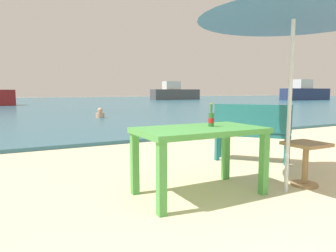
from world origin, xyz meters
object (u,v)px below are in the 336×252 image
at_px(bench_teal_center, 252,129).
at_px(boat_tanker, 175,93).
at_px(swimmer_person, 100,114).
at_px(boat_cargo_ship, 305,93).
at_px(picnic_table_green, 200,137).
at_px(beer_bottle_amber, 211,118).
at_px(side_table_wood, 306,157).
at_px(patio_umbrella, 294,2).

relative_size(bench_teal_center, boat_tanker, 0.18).
bearing_deg(boat_tanker, swimmer_person, -125.35).
bearing_deg(boat_cargo_ship, swimmer_person, -155.63).
relative_size(picnic_table_green, beer_bottle_amber, 5.28).
distance_m(side_table_wood, boat_tanker, 34.94).
height_order(side_table_wood, boat_cargo_ship, boat_cargo_ship).
distance_m(picnic_table_green, side_table_wood, 1.40).
distance_m(patio_umbrella, swimmer_person, 9.93).
height_order(picnic_table_green, beer_bottle_amber, beer_bottle_amber).
height_order(patio_umbrella, boat_tanker, boat_tanker).
bearing_deg(boat_cargo_ship, beer_bottle_amber, -143.26).
xyz_separation_m(boat_tanker, boat_cargo_ship, (13.35, -8.66, 0.06)).
relative_size(patio_umbrella, boat_cargo_ship, 0.34).
bearing_deg(swimmer_person, boat_tanker, 54.65).
height_order(patio_umbrella, swimmer_person, patio_umbrella).
bearing_deg(patio_umbrella, side_table_wood, 7.90).
xyz_separation_m(bench_teal_center, boat_cargo_ship, (28.46, 21.44, 0.43)).
distance_m(beer_bottle_amber, side_table_wood, 1.31).
relative_size(picnic_table_green, side_table_wood, 2.59).
relative_size(swimmer_person, boat_cargo_ship, 0.06).
bearing_deg(picnic_table_green, side_table_wood, -14.36).
bearing_deg(boat_cargo_ship, patio_umbrella, -142.02).
xyz_separation_m(beer_bottle_amber, boat_tanker, (16.56, 30.99, 0.05)).
distance_m(picnic_table_green, beer_bottle_amber, 0.27).
bearing_deg(swimmer_person, picnic_table_green, -98.31).
bearing_deg(side_table_wood, boat_tanker, 63.83).
height_order(boat_tanker, boat_cargo_ship, boat_cargo_ship).
height_order(picnic_table_green, boat_cargo_ship, boat_cargo_ship).
distance_m(patio_umbrella, boat_cargo_ship, 36.99).
bearing_deg(side_table_wood, beer_bottle_amber, 162.34).
bearing_deg(beer_bottle_amber, picnic_table_green, -170.93).
distance_m(picnic_table_green, patio_umbrella, 1.79).
xyz_separation_m(picnic_table_green, bench_teal_center, (1.62, 0.92, -0.11)).
height_order(side_table_wood, boat_tanker, boat_tanker).
bearing_deg(side_table_wood, patio_umbrella, -172.10).
height_order(swimmer_person, boat_tanker, boat_tanker).
height_order(side_table_wood, swimmer_person, side_table_wood).
relative_size(swimmer_person, boat_tanker, 0.07).
relative_size(bench_teal_center, boat_cargo_ship, 0.17).
bearing_deg(boat_cargo_ship, picnic_table_green, -143.38).
height_order(picnic_table_green, boat_tanker, boat_tanker).
distance_m(beer_bottle_amber, patio_umbrella, 1.54).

